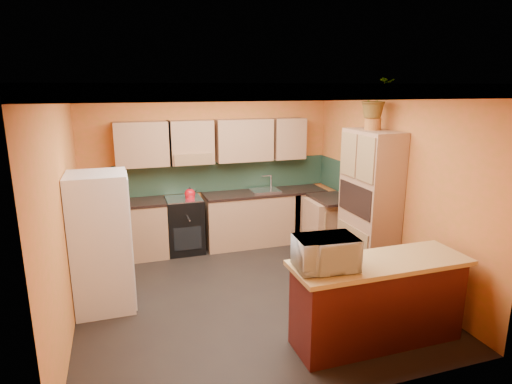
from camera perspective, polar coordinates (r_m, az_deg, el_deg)
room_shell at (r=5.47m, az=-2.04°, el=7.71°), size 4.24×4.24×2.72m
base_cabinets_back at (r=7.28m, az=-4.63°, el=-4.03°), size 3.65×0.60×0.88m
countertop_back at (r=7.15m, az=-4.70°, el=-0.52°), size 3.65×0.62×0.04m
stove at (r=7.17m, az=-9.51°, el=-4.35°), size 0.58×0.58×0.91m
kettle at (r=6.98m, az=-8.81°, el=-0.16°), size 0.18×0.18×0.18m
sink at (r=7.36m, az=1.17°, el=0.21°), size 0.48×0.40×0.03m
base_cabinets_right at (r=7.20m, az=10.09°, el=-4.43°), size 0.60×0.80×0.88m
countertop_right at (r=7.07m, az=10.25°, el=-0.88°), size 0.62×0.80×0.04m
fridge at (r=5.52m, az=-19.92°, el=-6.32°), size 0.68×0.66×1.70m
pantry at (r=6.25m, az=14.89°, el=-1.67°), size 0.48×0.90×2.10m
fern_pot at (r=6.10m, az=15.30°, el=8.74°), size 0.22×0.22×0.16m
fern at (r=6.08m, az=15.51°, el=11.95°), size 0.51×0.45×0.53m
breakfast_bar at (r=4.86m, az=15.87°, el=-14.12°), size 1.80×0.55×0.88m
bar_top at (r=4.66m, az=16.25°, el=-9.05°), size 1.90×0.65×0.05m
microwave at (r=4.28m, az=9.25°, el=-8.03°), size 0.62×0.45×0.33m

